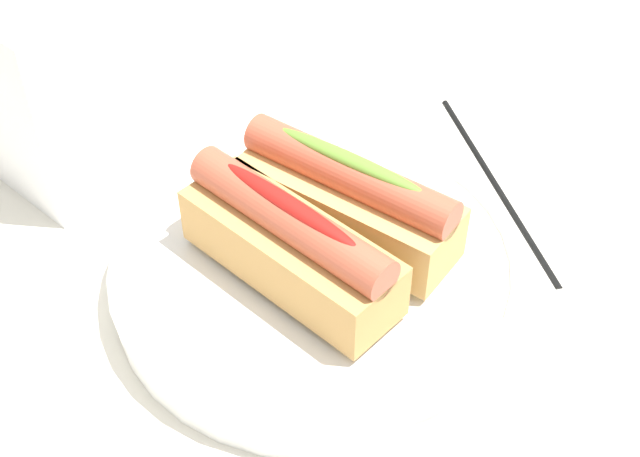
% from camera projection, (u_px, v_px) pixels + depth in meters
% --- Properties ---
extents(ground_plane, '(2.40, 2.40, 0.00)m').
position_uv_depth(ground_plane, '(305.00, 269.00, 0.60)').
color(ground_plane, silver).
extents(serving_bowl, '(0.27, 0.27, 0.03)m').
position_uv_depth(serving_bowl, '(320.00, 267.00, 0.58)').
color(serving_bowl, white).
rests_on(serving_bowl, ground_plane).
extents(hotdog_front, '(0.16, 0.10, 0.06)m').
position_uv_depth(hotdog_front, '(348.00, 198.00, 0.56)').
color(hotdog_front, tan).
rests_on(hotdog_front, serving_bowl).
extents(hotdog_back, '(0.16, 0.09, 0.06)m').
position_uv_depth(hotdog_back, '(290.00, 243.00, 0.53)').
color(hotdog_back, tan).
rests_on(hotdog_back, serving_bowl).
extents(napkin_box, '(0.12, 0.07, 0.15)m').
position_uv_depth(napkin_box, '(22.00, 101.00, 0.61)').
color(napkin_box, white).
rests_on(napkin_box, ground_plane).
extents(chopstick_near, '(0.21, 0.07, 0.01)m').
position_uv_depth(chopstick_near, '(494.00, 181.00, 0.66)').
color(chopstick_near, black).
rests_on(chopstick_near, ground_plane).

